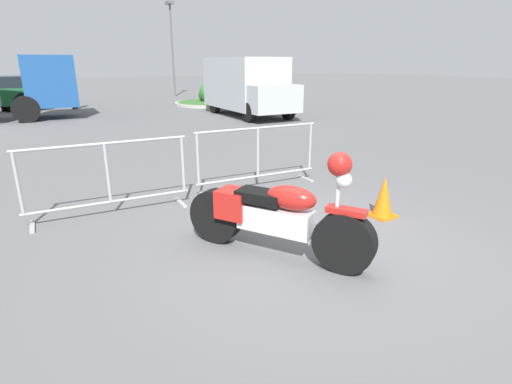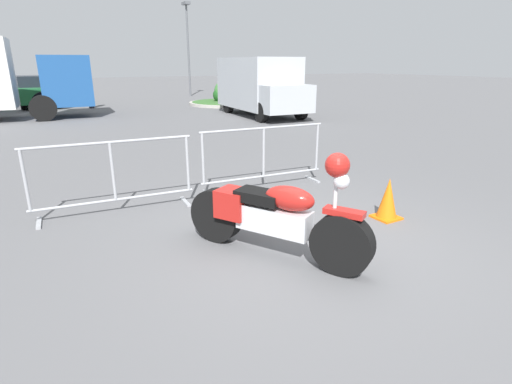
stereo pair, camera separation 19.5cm
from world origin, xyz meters
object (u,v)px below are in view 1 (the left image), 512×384
(crowd_barrier_near, at_px, (108,178))
(delivery_van, at_px, (247,85))
(traffic_cone, at_px, (384,197))
(parked_car_green, at_px, (17,92))
(pedestrian, at_px, (73,89))
(crowd_barrier_far, at_px, (258,156))
(motorcycle, at_px, (275,215))
(street_lamp, at_px, (172,36))

(crowd_barrier_near, relative_size, delivery_van, 0.45)
(delivery_van, xyz_separation_m, traffic_cone, (-4.36, -10.86, -0.95))
(delivery_van, distance_m, traffic_cone, 11.74)
(parked_car_green, bearing_deg, traffic_cone, -172.57)
(pedestrian, bearing_deg, crowd_barrier_far, -102.51)
(motorcycle, bearing_deg, crowd_barrier_near, 179.83)
(crowd_barrier_near, bearing_deg, motorcycle, -61.32)
(parked_car_green, distance_m, street_lamp, 9.82)
(motorcycle, xyz_separation_m, pedestrian, (0.73, 17.53, 0.43))
(motorcycle, relative_size, delivery_van, 0.40)
(delivery_van, distance_m, street_lamp, 11.46)
(crowd_barrier_far, distance_m, parked_car_green, 17.62)
(parked_car_green, xyz_separation_m, street_lamp, (9.05, 2.41, 2.95))
(delivery_van, bearing_deg, crowd_barrier_near, -36.73)
(crowd_barrier_near, bearing_deg, pedestrian, 82.55)
(parked_car_green, bearing_deg, motorcycle, -178.36)
(crowd_barrier_far, height_order, delivery_van, delivery_van)
(traffic_cone, xyz_separation_m, street_lamp, (5.61, 21.98, 3.42))
(delivery_van, xyz_separation_m, parked_car_green, (-7.80, 8.71, -0.48))
(parked_car_green, relative_size, street_lamp, 0.79)
(motorcycle, xyz_separation_m, traffic_cone, (2.00, 0.15, -0.20))
(delivery_van, bearing_deg, crowd_barrier_far, -25.87)
(delivery_van, height_order, parked_car_green, delivery_van)
(crowd_barrier_near, relative_size, pedestrian, 1.36)
(motorcycle, distance_m, street_lamp, 23.62)
(crowd_barrier_near, bearing_deg, crowd_barrier_far, 0.00)
(crowd_barrier_near, xyz_separation_m, pedestrian, (1.99, 15.22, 0.36))
(motorcycle, relative_size, street_lamp, 0.36)
(crowd_barrier_near, bearing_deg, parked_car_green, 90.58)
(crowd_barrier_far, xyz_separation_m, pedestrian, (-0.54, 15.22, 0.36))
(delivery_van, bearing_deg, motorcycle, -25.52)
(crowd_barrier_near, xyz_separation_m, delivery_van, (7.62, 8.70, 0.69))
(delivery_van, bearing_deg, pedestrian, -134.65)
(parked_car_green, xyz_separation_m, traffic_cone, (3.44, -19.57, -0.47))
(crowd_barrier_near, bearing_deg, traffic_cone, -33.49)
(crowd_barrier_far, xyz_separation_m, parked_car_green, (-2.70, 17.41, 0.20))
(crowd_barrier_far, height_order, street_lamp, street_lamp)
(pedestrian, xyz_separation_m, traffic_cone, (1.27, -17.37, -0.63))
(delivery_van, height_order, street_lamp, street_lamp)
(crowd_barrier_far, distance_m, pedestrian, 15.23)
(delivery_van, bearing_deg, traffic_cone, -17.39)
(motorcycle, height_order, street_lamp, street_lamp)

